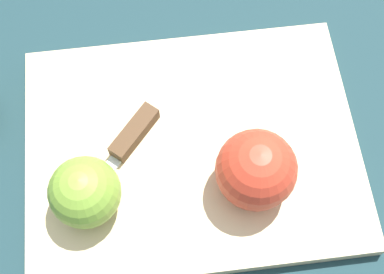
% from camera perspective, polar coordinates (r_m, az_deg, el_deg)
% --- Properties ---
extents(ground_plane, '(4.00, 4.00, 0.00)m').
position_cam_1_polar(ground_plane, '(0.60, -0.00, -1.51)').
color(ground_plane, '#193338').
extents(cutting_board, '(0.39, 0.32, 0.02)m').
position_cam_1_polar(cutting_board, '(0.59, -0.00, -1.16)').
color(cutting_board, '#D1B789').
rests_on(cutting_board, ground_plane).
extents(apple_half_left, '(0.08, 0.08, 0.08)m').
position_cam_1_polar(apple_half_left, '(0.53, 6.89, -3.49)').
color(apple_half_left, red).
rests_on(apple_half_left, cutting_board).
extents(apple_half_right, '(0.07, 0.07, 0.07)m').
position_cam_1_polar(apple_half_right, '(0.53, -11.36, -5.77)').
color(apple_half_right, olive).
rests_on(apple_half_right, cutting_board).
extents(knife, '(0.12, 0.11, 0.02)m').
position_cam_1_polar(knife, '(0.58, -6.69, -0.24)').
color(knife, silver).
rests_on(knife, cutting_board).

